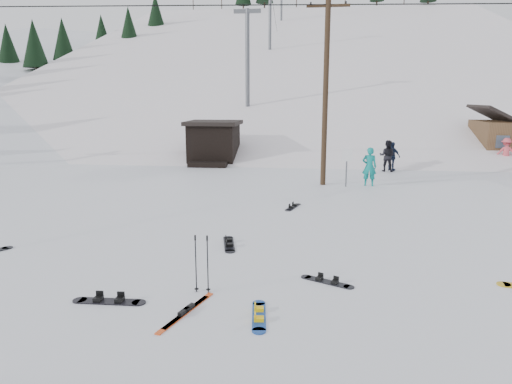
# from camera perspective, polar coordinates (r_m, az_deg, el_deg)

# --- Properties ---
(ground) EXTENTS (200.00, 200.00, 0.00)m
(ground) POSITION_cam_1_polar(r_m,az_deg,el_deg) (9.65, -2.11, -14.53)
(ground) COLOR silver
(ground) RESTS_ON ground
(ski_slope) EXTENTS (60.00, 85.24, 65.97)m
(ski_slope) POSITION_cam_1_polar(r_m,az_deg,el_deg) (65.61, 5.50, -2.63)
(ski_slope) COLOR white
(ski_slope) RESTS_ON ground
(ridge_left) EXTENTS (47.54, 95.03, 58.38)m
(ridge_left) POSITION_cam_1_polar(r_m,az_deg,el_deg) (69.48, -25.87, -2.11)
(ridge_left) COLOR silver
(ridge_left) RESTS_ON ground
(treeline_left) EXTENTS (20.00, 64.00, 10.00)m
(treeline_left) POSITION_cam_1_polar(r_m,az_deg,el_deg) (60.22, -29.27, 6.23)
(treeline_left) COLOR black
(treeline_left) RESTS_ON ground
(treeline_crest) EXTENTS (50.00, 6.00, 10.00)m
(treeline_crest) POSITION_cam_1_polar(r_m,az_deg,el_deg) (94.65, 6.16, 9.14)
(treeline_crest) COLOR black
(treeline_crest) RESTS_ON ski_slope
(utility_pole) EXTENTS (2.00, 0.26, 9.00)m
(utility_pole) POSITION_cam_1_polar(r_m,az_deg,el_deg) (22.55, 8.70, 12.69)
(utility_pole) COLOR #3A2819
(utility_pole) RESTS_ON ground
(trail_sign) EXTENTS (0.50, 0.09, 1.85)m
(trail_sign) POSITION_cam_1_polar(r_m,az_deg,el_deg) (22.39, 11.28, 3.86)
(trail_sign) COLOR #595B60
(trail_sign) RESTS_ON ground
(lift_hut) EXTENTS (3.40, 4.10, 2.75)m
(lift_hut) POSITION_cam_1_polar(r_m,az_deg,el_deg) (30.30, -5.30, 6.23)
(lift_hut) COLOR black
(lift_hut) RESTS_ON ground
(lift_tower_near) EXTENTS (2.20, 0.36, 8.00)m
(lift_tower_near) POSITION_cam_1_polar(r_m,az_deg,el_deg) (39.08, -1.07, 17.05)
(lift_tower_near) COLOR #595B60
(lift_tower_near) RESTS_ON ski_slope
(lift_tower_mid) EXTENTS (2.20, 0.36, 8.00)m
(lift_tower_mid) POSITION_cam_1_polar(r_m,az_deg,el_deg) (59.64, 1.77, 21.52)
(lift_tower_mid) COLOR #595B60
(lift_tower_mid) RESTS_ON ski_slope
(hero_snowboard) EXTENTS (0.40, 1.43, 0.10)m
(hero_snowboard) POSITION_cam_1_polar(r_m,az_deg,el_deg) (9.38, 0.37, -15.18)
(hero_snowboard) COLOR #17429A
(hero_snowboard) RESTS_ON ground
(hero_skis) EXTENTS (0.70, 1.91, 0.10)m
(hero_skis) POSITION_cam_1_polar(r_m,az_deg,el_deg) (9.64, -8.70, -14.52)
(hero_skis) COLOR #B53B12
(hero_skis) RESTS_ON ground
(ski_poles) EXTENTS (0.36, 0.10, 1.32)m
(ski_poles) POSITION_cam_1_polar(r_m,az_deg,el_deg) (10.26, -6.80, -8.84)
(ski_poles) COLOR black
(ski_poles) RESTS_ON ground
(board_scatter_a) EXTENTS (1.60, 0.34, 0.11)m
(board_scatter_a) POSITION_cam_1_polar(r_m,az_deg,el_deg) (10.45, -17.89, -12.81)
(board_scatter_a) COLOR black
(board_scatter_a) RESTS_ON ground
(board_scatter_b) EXTENTS (0.58, 1.55, 0.11)m
(board_scatter_b) POSITION_cam_1_polar(r_m,az_deg,el_deg) (13.57, -3.39, -6.47)
(board_scatter_b) COLOR black
(board_scatter_b) RESTS_ON ground
(board_scatter_d) EXTENTS (1.23, 0.74, 0.09)m
(board_scatter_d) POSITION_cam_1_polar(r_m,az_deg,el_deg) (11.06, 8.86, -10.97)
(board_scatter_d) COLOR black
(board_scatter_d) RESTS_ON ground
(board_scatter_f) EXTENTS (0.59, 1.33, 0.10)m
(board_scatter_f) POSITION_cam_1_polar(r_m,az_deg,el_deg) (18.07, 4.64, -1.86)
(board_scatter_f) COLOR black
(board_scatter_f) RESTS_ON ground
(skier_teal) EXTENTS (0.74, 0.54, 1.89)m
(skier_teal) POSITION_cam_1_polar(r_m,az_deg,el_deg) (22.95, 13.98, 3.10)
(skier_teal) COLOR #0D827E
(skier_teal) RESTS_ON ground
(skier_dark) EXTENTS (1.06, 0.93, 1.83)m
(skier_dark) POSITION_cam_1_polar(r_m,az_deg,el_deg) (27.70, 16.06, 4.36)
(skier_dark) COLOR black
(skier_dark) RESTS_ON ground
(skier_pink) EXTENTS (1.25, 0.85, 1.79)m
(skier_pink) POSITION_cam_1_polar(r_m,az_deg,el_deg) (32.46, 28.76, 4.36)
(skier_pink) COLOR #D74C56
(skier_pink) RESTS_ON ground
(skier_navy) EXTENTS (1.03, 0.95, 1.69)m
(skier_navy) POSITION_cam_1_polar(r_m,az_deg,el_deg) (28.13, 16.67, 4.29)
(skier_navy) COLOR #19233E
(skier_navy) RESTS_ON ground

